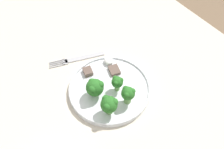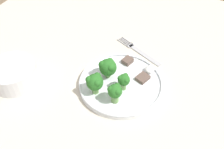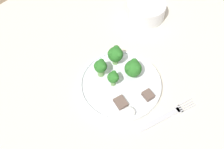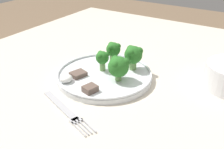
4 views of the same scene
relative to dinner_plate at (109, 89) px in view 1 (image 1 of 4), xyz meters
name	(u,v)px [view 1 (image 1 of 4)]	position (x,y,z in m)	size (l,w,h in m)	color
table	(86,116)	(0.02, 0.08, -0.11)	(1.19, 1.09, 0.78)	beige
dinner_plate	(109,89)	(0.00, 0.00, 0.00)	(0.24, 0.24, 0.02)	white
fork	(78,59)	(0.16, 0.01, -0.01)	(0.08, 0.18, 0.00)	#B2B2B7
broccoli_floret_near_rim_left	(117,82)	(-0.02, -0.02, 0.04)	(0.03, 0.03, 0.05)	#709E56
broccoli_floret_center_left	(109,104)	(-0.06, 0.05, 0.04)	(0.05, 0.05, 0.06)	#709E56
broccoli_floret_back_left	(128,94)	(-0.07, -0.02, 0.04)	(0.04, 0.04, 0.06)	#709E56
broccoli_floret_front_left	(95,87)	(0.01, 0.05, 0.04)	(0.05, 0.05, 0.06)	#709E56
meat_slice_front_slice	(88,71)	(0.09, 0.02, 0.01)	(0.04, 0.03, 0.01)	brown
meat_slice_middle_slice	(114,70)	(0.04, -0.05, 0.01)	(0.04, 0.04, 0.01)	brown
sauce_dollop	(109,61)	(0.08, -0.06, 0.01)	(0.03, 0.03, 0.02)	white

